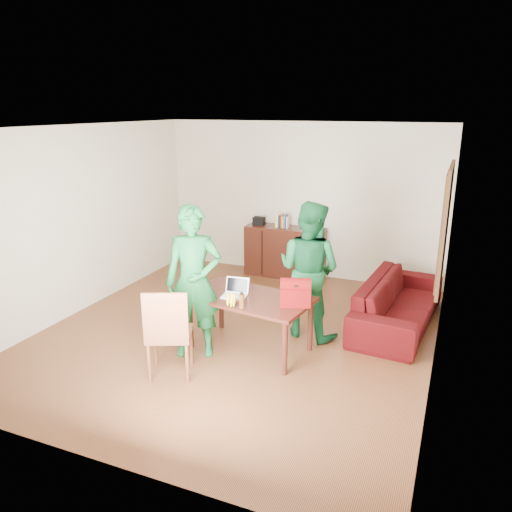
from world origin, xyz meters
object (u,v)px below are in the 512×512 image
at_px(laptop, 234,294).
at_px(person_near, 194,282).
at_px(red_bag, 295,295).
at_px(bottle, 242,300).
at_px(table, 250,303).
at_px(person_far, 309,270).
at_px(chair, 170,349).
at_px(sofa, 398,303).

bearing_deg(laptop, person_near, -151.60).
bearing_deg(red_bag, bottle, -169.90).
bearing_deg(table, red_bag, 4.04).
bearing_deg(bottle, person_far, 65.26).
distance_m(chair, person_far, 2.06).
distance_m(person_near, bottle, 0.64).
relative_size(person_far, bottle, 9.62).
bearing_deg(chair, red_bag, 13.09).
height_order(laptop, sofa, laptop).
xyz_separation_m(bottle, sofa, (1.56, 1.82, -0.47)).
bearing_deg(person_near, sofa, 15.14).
relative_size(table, person_far, 0.89).
xyz_separation_m(chair, person_near, (0.01, 0.56, 0.62)).
bearing_deg(person_near, laptop, 11.00).
bearing_deg(person_far, sofa, -130.70).
bearing_deg(person_near, person_far, 18.92).
bearing_deg(red_bag, table, 156.05).
relative_size(bottle, sofa, 0.08).
bearing_deg(chair, table, 34.08).
xyz_separation_m(red_bag, sofa, (1.02, 1.51, -0.51)).
xyz_separation_m(person_near, sofa, (2.19, 1.83, -0.61)).
distance_m(person_far, red_bag, 0.75).
bearing_deg(chair, laptop, 40.60).
height_order(chair, sofa, chair).
distance_m(red_bag, sofa, 1.89).
bearing_deg(person_near, red_bag, -9.54).
relative_size(person_far, sofa, 0.81).
bearing_deg(sofa, chair, 142.30).
xyz_separation_m(chair, sofa, (2.20, 2.39, 0.01)).
relative_size(person_near, bottle, 9.93).
bearing_deg(bottle, sofa, 49.39).
bearing_deg(chair, person_far, 31.68).
xyz_separation_m(person_far, bottle, (-0.49, -1.05, -0.11)).
bearing_deg(sofa, bottle, 144.29).
xyz_separation_m(person_far, laptop, (-0.71, -0.77, -0.16)).
xyz_separation_m(table, bottle, (0.05, -0.36, 0.18)).
relative_size(table, person_near, 0.86).
height_order(person_far, bottle, person_far).
height_order(table, bottle, bottle).
height_order(person_far, red_bag, person_far).
height_order(bottle, sofa, bottle).
bearing_deg(sofa, person_near, 134.80).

